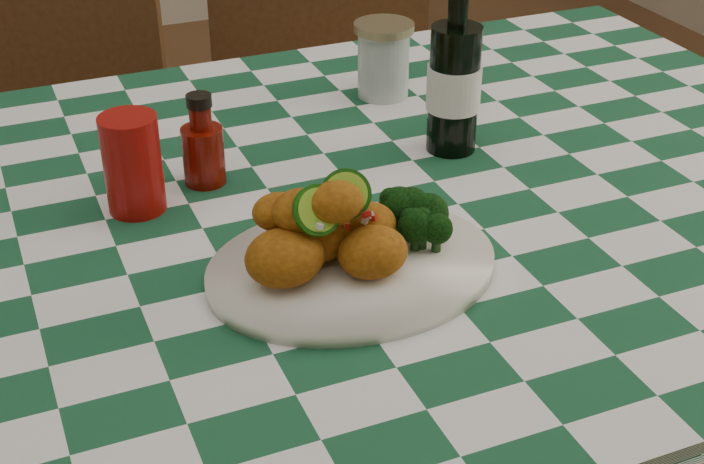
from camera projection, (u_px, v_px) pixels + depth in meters
name	position (u px, v px, depth m)	size (l,w,h in m)	color
dining_table	(294.00, 451.00, 1.40)	(1.66, 1.06, 0.79)	#164B2D
plate	(352.00, 268.00, 1.07)	(0.32, 0.25, 0.02)	white
fried_chicken_pile	(333.00, 225.00, 1.03)	(0.16, 0.12, 0.10)	#9E5D0F
broccoli_side	(416.00, 220.00, 1.09)	(0.07, 0.07, 0.05)	black
red_tumbler	(133.00, 164.00, 1.17)	(0.07, 0.07, 0.12)	maroon
ketchup_bottle	(202.00, 140.00, 1.23)	(0.05, 0.05, 0.12)	#5E0C04
mason_jar	(383.00, 60.00, 1.47)	(0.09, 0.09, 0.11)	#B2BCBA
beer_bottle	(455.00, 65.00, 1.28)	(0.07, 0.07, 0.24)	black
wooden_chair_left	(44.00, 192.00, 1.88)	(0.44, 0.46, 0.95)	#472814
wooden_chair_right	(326.00, 134.00, 2.02)	(0.47, 0.49, 1.03)	#472814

